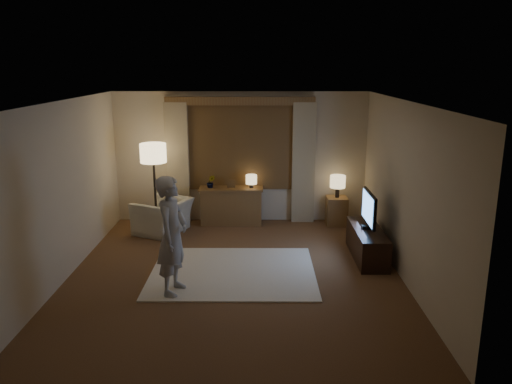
{
  "coord_description": "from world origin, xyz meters",
  "views": [
    {
      "loc": [
        0.37,
        -7.06,
        3.1
      ],
      "look_at": [
        0.32,
        0.6,
        1.14
      ],
      "focal_mm": 35.0,
      "sensor_mm": 36.0,
      "label": 1
    }
  ],
  "objects_px": {
    "armchair": "(163,216)",
    "side_table": "(337,211)",
    "sideboard": "(231,207)",
    "tv_stand": "(367,243)",
    "person": "(172,235)"
  },
  "relations": [
    {
      "from": "armchair",
      "to": "side_table",
      "type": "height_order",
      "value": "armchair"
    },
    {
      "from": "side_table",
      "to": "tv_stand",
      "type": "bearing_deg",
      "value": -82.29
    },
    {
      "from": "armchair",
      "to": "tv_stand",
      "type": "height_order",
      "value": "armchair"
    },
    {
      "from": "tv_stand",
      "to": "side_table",
      "type": "bearing_deg",
      "value": 97.71
    },
    {
      "from": "sideboard",
      "to": "tv_stand",
      "type": "relative_size",
      "value": 0.86
    },
    {
      "from": "side_table",
      "to": "person",
      "type": "bearing_deg",
      "value": -131.36
    },
    {
      "from": "side_table",
      "to": "sideboard",
      "type": "bearing_deg",
      "value": 178.63
    },
    {
      "from": "person",
      "to": "sideboard",
      "type": "bearing_deg",
      "value": 0.34
    },
    {
      "from": "armchair",
      "to": "person",
      "type": "xyz_separation_m",
      "value": [
        0.64,
        -2.61,
        0.53
      ]
    },
    {
      "from": "tv_stand",
      "to": "person",
      "type": "bearing_deg",
      "value": -155.82
    },
    {
      "from": "sideboard",
      "to": "side_table",
      "type": "bearing_deg",
      "value": -1.37
    },
    {
      "from": "armchair",
      "to": "person",
      "type": "bearing_deg",
      "value": 38.4
    },
    {
      "from": "tv_stand",
      "to": "person",
      "type": "distance_m",
      "value": 3.3
    },
    {
      "from": "side_table",
      "to": "person",
      "type": "distance_m",
      "value": 4.16
    },
    {
      "from": "armchair",
      "to": "side_table",
      "type": "bearing_deg",
      "value": 122.81
    }
  ]
}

